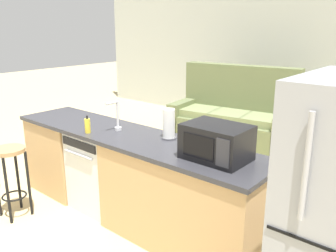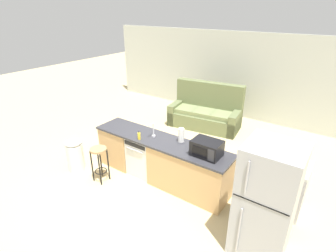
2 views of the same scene
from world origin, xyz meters
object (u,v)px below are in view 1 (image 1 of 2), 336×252
object	(u,v)px
dishwasher	(104,169)
couch	(234,118)
microwave	(216,142)
soap_bottle	(88,126)
paper_towel_roll	(169,124)
bar_stool	(11,167)

from	to	relation	value
dishwasher	couch	world-z (taller)	couch
microwave	couch	xyz separation A→B (m)	(-1.50, 2.90, -0.65)
microwave	soap_bottle	bearing A→B (deg)	-170.76
dishwasher	soap_bottle	bearing A→B (deg)	-73.64
paper_towel_roll	microwave	bearing A→B (deg)	-14.32
dishwasher	bar_stool	world-z (taller)	dishwasher
dishwasher	microwave	size ratio (longest dim) A/B	1.68
microwave	soap_bottle	xyz separation A→B (m)	(-1.35, -0.22, -0.07)
paper_towel_roll	bar_stool	world-z (taller)	paper_towel_roll
microwave	paper_towel_roll	size ratio (longest dim) A/B	1.77
paper_towel_roll	couch	bearing A→B (deg)	107.71
microwave	dishwasher	bearing A→B (deg)	179.95
dishwasher	soap_bottle	world-z (taller)	soap_bottle
bar_stool	paper_towel_roll	bearing A→B (deg)	34.19
microwave	bar_stool	xyz separation A→B (m)	(-1.95, -0.74, -0.50)
dishwasher	bar_stool	xyz separation A→B (m)	(-0.54, -0.75, 0.11)
soap_bottle	bar_stool	distance (m)	0.91
dishwasher	soap_bottle	distance (m)	0.60
soap_bottle	couch	bearing A→B (deg)	92.80
paper_towel_roll	bar_stool	xyz separation A→B (m)	(-1.33, -0.90, -0.50)
soap_bottle	couch	distance (m)	3.18
bar_stool	soap_bottle	bearing A→B (deg)	40.92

